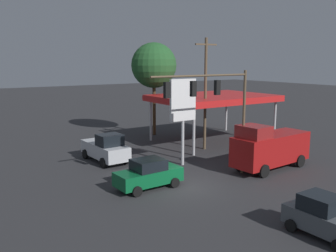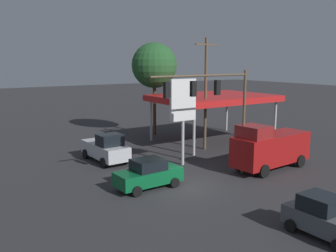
{
  "view_description": "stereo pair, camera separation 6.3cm",
  "coord_description": "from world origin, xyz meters",
  "px_view_note": "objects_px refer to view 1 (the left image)",
  "views": [
    {
      "loc": [
        13.93,
        18.95,
        8.23
      ],
      "look_at": [
        0.0,
        -2.0,
        3.78
      ],
      "focal_mm": 40.0,
      "sensor_mm": 36.0,
      "label": 1
    },
    {
      "loc": [
        13.88,
        18.99,
        8.23
      ],
      "look_at": [
        0.0,
        -2.0,
        3.78
      ],
      "focal_mm": 40.0,
      "sensor_mm": 36.0,
      "label": 2
    }
  ],
  "objects_px": {
    "utility_pole": "(205,92)",
    "street_tree": "(154,66)",
    "traffic_signal_assembly": "(214,99)",
    "hatchback_crossing": "(324,217)",
    "pickup_parked": "(106,148)",
    "price_sign": "(183,104)",
    "sedan_far": "(149,174)",
    "delivery_truck": "(269,147)"
  },
  "relations": [
    {
      "from": "pickup_parked",
      "to": "hatchback_crossing",
      "type": "distance_m",
      "value": 18.14
    },
    {
      "from": "price_sign",
      "to": "street_tree",
      "type": "distance_m",
      "value": 12.83
    },
    {
      "from": "hatchback_crossing",
      "to": "sedan_far",
      "type": "distance_m",
      "value": 10.96
    },
    {
      "from": "delivery_truck",
      "to": "hatchback_crossing",
      "type": "height_order",
      "value": "delivery_truck"
    },
    {
      "from": "price_sign",
      "to": "sedan_far",
      "type": "height_order",
      "value": "price_sign"
    },
    {
      "from": "delivery_truck",
      "to": "traffic_signal_assembly",
      "type": "bearing_deg",
      "value": -8.37
    },
    {
      "from": "utility_pole",
      "to": "pickup_parked",
      "type": "height_order",
      "value": "utility_pole"
    },
    {
      "from": "traffic_signal_assembly",
      "to": "sedan_far",
      "type": "bearing_deg",
      "value": -11.7
    },
    {
      "from": "traffic_signal_assembly",
      "to": "sedan_far",
      "type": "xyz_separation_m",
      "value": [
        4.58,
        -0.95,
        -4.67
      ]
    },
    {
      "from": "hatchback_crossing",
      "to": "price_sign",
      "type": "bearing_deg",
      "value": 172.46
    },
    {
      "from": "hatchback_crossing",
      "to": "sedan_far",
      "type": "relative_size",
      "value": 0.86
    },
    {
      "from": "utility_pole",
      "to": "pickup_parked",
      "type": "relative_size",
      "value": 1.94
    },
    {
      "from": "hatchback_crossing",
      "to": "pickup_parked",
      "type": "bearing_deg",
      "value": -171.05
    },
    {
      "from": "traffic_signal_assembly",
      "to": "pickup_parked",
      "type": "height_order",
      "value": "traffic_signal_assembly"
    },
    {
      "from": "traffic_signal_assembly",
      "to": "street_tree",
      "type": "distance_m",
      "value": 16.76
    },
    {
      "from": "street_tree",
      "to": "sedan_far",
      "type": "bearing_deg",
      "value": 57.26
    },
    {
      "from": "utility_pole",
      "to": "delivery_truck",
      "type": "relative_size",
      "value": 1.47
    },
    {
      "from": "traffic_signal_assembly",
      "to": "hatchback_crossing",
      "type": "height_order",
      "value": "traffic_signal_assembly"
    },
    {
      "from": "pickup_parked",
      "to": "utility_pole",
      "type": "bearing_deg",
      "value": 81.78
    },
    {
      "from": "utility_pole",
      "to": "traffic_signal_assembly",
      "type": "bearing_deg",
      "value": 54.24
    },
    {
      "from": "price_sign",
      "to": "delivery_truck",
      "type": "relative_size",
      "value": 0.98
    },
    {
      "from": "utility_pole",
      "to": "hatchback_crossing",
      "type": "relative_size",
      "value": 2.67
    },
    {
      "from": "delivery_truck",
      "to": "street_tree",
      "type": "xyz_separation_m",
      "value": [
        0.28,
        -16.27,
        5.94
      ]
    },
    {
      "from": "price_sign",
      "to": "street_tree",
      "type": "xyz_separation_m",
      "value": [
        -4.54,
        -11.68,
        2.76
      ]
    },
    {
      "from": "utility_pole",
      "to": "street_tree",
      "type": "relative_size",
      "value": 1.01
    },
    {
      "from": "utility_pole",
      "to": "price_sign",
      "type": "height_order",
      "value": "utility_pole"
    },
    {
      "from": "utility_pole",
      "to": "hatchback_crossing",
      "type": "distance_m",
      "value": 18.6
    },
    {
      "from": "traffic_signal_assembly",
      "to": "street_tree",
      "type": "relative_size",
      "value": 0.78
    },
    {
      "from": "traffic_signal_assembly",
      "to": "utility_pole",
      "type": "xyz_separation_m",
      "value": [
        -5.33,
        -7.4,
        -0.23
      ]
    },
    {
      "from": "utility_pole",
      "to": "hatchback_crossing",
      "type": "height_order",
      "value": "utility_pole"
    },
    {
      "from": "price_sign",
      "to": "delivery_truck",
      "type": "bearing_deg",
      "value": 136.32
    },
    {
      "from": "street_tree",
      "to": "hatchback_crossing",
      "type": "bearing_deg",
      "value": 76.32
    },
    {
      "from": "price_sign",
      "to": "street_tree",
      "type": "bearing_deg",
      "value": -111.24
    },
    {
      "from": "street_tree",
      "to": "price_sign",
      "type": "bearing_deg",
      "value": 68.76
    },
    {
      "from": "utility_pole",
      "to": "street_tree",
      "type": "height_order",
      "value": "utility_pole"
    },
    {
      "from": "utility_pole",
      "to": "price_sign",
      "type": "distance_m",
      "value": 5.84
    },
    {
      "from": "pickup_parked",
      "to": "price_sign",
      "type": "bearing_deg",
      "value": 45.8
    },
    {
      "from": "hatchback_crossing",
      "to": "utility_pole",
      "type": "bearing_deg",
      "value": 158.23
    },
    {
      "from": "traffic_signal_assembly",
      "to": "sedan_far",
      "type": "distance_m",
      "value": 6.61
    },
    {
      "from": "traffic_signal_assembly",
      "to": "price_sign",
      "type": "distance_m",
      "value": 4.28
    },
    {
      "from": "pickup_parked",
      "to": "sedan_far",
      "type": "bearing_deg",
      "value": -4.97
    },
    {
      "from": "delivery_truck",
      "to": "utility_pole",
      "type": "bearing_deg",
      "value": -94.21
    }
  ]
}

